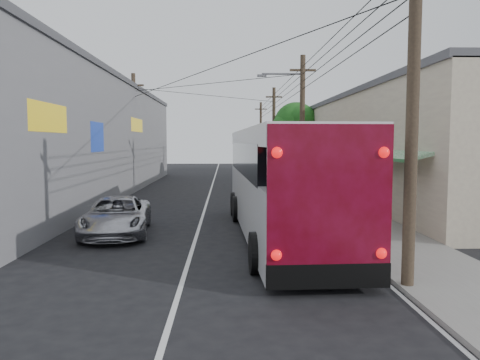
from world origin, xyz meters
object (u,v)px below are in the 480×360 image
object	(u,v)px
parked_suv	(282,182)
coach_bus	(281,182)
parked_car_far	(261,170)
pedestrian_far	(319,194)
parked_car_mid	(265,179)
pedestrian_near	(312,187)
jeepney	(117,216)

from	to	relation	value
parked_suv	coach_bus	bearing A→B (deg)	-102.25
parked_car_far	pedestrian_far	world-z (taller)	pedestrian_far
parked_car_mid	pedestrian_near	xyz separation A→B (m)	(1.97, -7.02, 0.11)
parked_car_mid	parked_car_far	bearing A→B (deg)	79.22
jeepney	parked_car_far	bearing A→B (deg)	68.23
coach_bus	pedestrian_near	world-z (taller)	coach_bus
parked_suv	jeepney	bearing A→B (deg)	-126.53
parked_car_far	coach_bus	bearing A→B (deg)	-93.42
coach_bus	parked_car_far	world-z (taller)	coach_bus
jeepney	parked_car_mid	bearing A→B (deg)	60.10
coach_bus	pedestrian_near	bearing A→B (deg)	70.32
pedestrian_near	pedestrian_far	world-z (taller)	pedestrian_near
coach_bus	parked_car_far	xyz separation A→B (m)	(1.36, 26.88, -1.20)
coach_bus	pedestrian_far	world-z (taller)	coach_bus
jeepney	parked_suv	xyz separation A→B (m)	(7.51, 12.28, 0.14)
coach_bus	pedestrian_far	xyz separation A→B (m)	(2.58, 5.92, -1.13)
jeepney	parked_car_far	distance (m)	27.37
pedestrian_far	parked_suv	bearing A→B (deg)	-94.06
coach_bus	parked_car_mid	xyz separation A→B (m)	(0.80, 15.89, -1.15)
jeepney	parked_car_far	xyz separation A→B (m)	(7.27, 26.39, 0.09)
coach_bus	jeepney	distance (m)	6.06
parked_suv	parked_car_mid	xyz separation A→B (m)	(-0.80, 3.12, -0.01)
coach_bus	parked_suv	world-z (taller)	coach_bus
parked_car_far	pedestrian_near	xyz separation A→B (m)	(1.41, -18.00, 0.16)
pedestrian_near	pedestrian_far	bearing A→B (deg)	66.32
coach_bus	parked_suv	bearing A→B (deg)	80.54
parked_suv	parked_car_far	xyz separation A→B (m)	(-0.24, 14.11, -0.05)
parked_car_far	parked_suv	bearing A→B (deg)	-89.54
coach_bus	jeepney	bearing A→B (deg)	172.99
coach_bus	pedestrian_near	xyz separation A→B (m)	(2.78, 8.87, -1.04)
parked_suv	pedestrian_near	bearing A→B (deg)	-78.34
parked_car_mid	pedestrian_far	world-z (taller)	parked_car_mid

